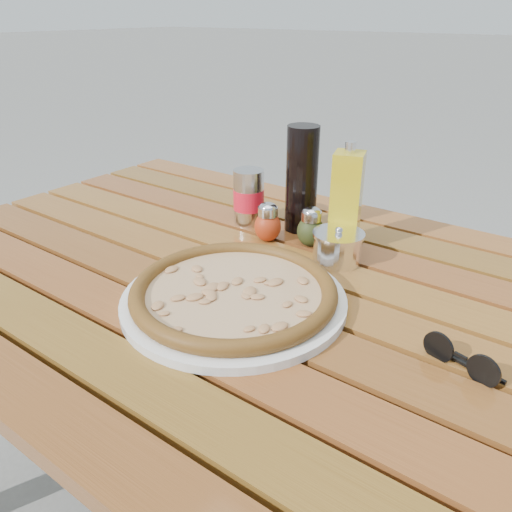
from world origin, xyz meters
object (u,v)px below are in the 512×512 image
Objects in this scene: plate at (234,299)px; parmesan_tin at (338,247)px; soda_can at (249,197)px; olive_oil_cruet at (346,201)px; sunglasses at (461,359)px; table at (250,311)px; oregano_shaker at (311,227)px; pepper_shaker at (268,223)px; pizza at (234,291)px; dark_bottle at (302,179)px.

parmesan_tin is (0.06, 0.23, 0.02)m from plate.
olive_oil_cruet is at bearing 2.79° from soda_can.
plate is 0.34m from sunglasses.
table is 6.67× the size of olive_oil_cruet.
plate is 3.08× the size of parmesan_tin.
olive_oil_cruet is at bearing 69.57° from table.
parmesan_tin reaches higher than table.
oregano_shaker reaches higher than parmesan_tin.
pepper_shaker reaches higher than table.
oregano_shaker is (-0.01, 0.26, 0.02)m from pizza.
pizza is at bearing -86.74° from oregano_shaker.
soda_can is (-0.09, 0.05, 0.02)m from pepper_shaker.
pepper_shaker is 0.16m from olive_oil_cruet.
table is at bearing -52.86° from soda_can.
plate is 4.39× the size of oregano_shaker.
pizza is at bearing -76.73° from dark_bottle.
oregano_shaker is 0.74× the size of sunglasses.
table is at bearing 112.25° from plate.
oregano_shaker is 0.17m from soda_can.
olive_oil_cruet is at bearing 108.81° from parmesan_tin.
dark_bottle is 1.98× the size of sunglasses.
soda_can reaches higher than table.
table is at bearing -66.98° from pepper_shaker.
oregano_shaker is at bearing -148.59° from olive_oil_cruet.
soda_can is at bearing 122.92° from plate.
parmesan_tin is (0.16, -0.00, -0.01)m from pepper_shaker.
pepper_shaker is at bearing 171.64° from sunglasses.
parmesan_tin is 1.05× the size of sunglasses.
table is 0.28m from olive_oil_cruet.
table is 11.67× the size of soda_can.
sunglasses is (0.38, -0.04, 0.09)m from table.
dark_bottle is at bearing 161.08° from sunglasses.
sunglasses is (0.28, -0.18, -0.01)m from parmesan_tin.
dark_bottle reaches higher than oregano_shaker.
oregano_shaker is at bearing 93.26° from pizza.
soda_can reaches higher than plate.
soda_can is at bearing -160.89° from dark_bottle.
plate is 0.31m from olive_oil_cruet.
soda_can is 1.08× the size of sunglasses.
pepper_shaker and oregano_shaker have the same top height.
oregano_shaker is at bearing 163.34° from sunglasses.
pepper_shaker is 0.09m from oregano_shaker.
pepper_shaker is 0.70× the size of parmesan_tin.
parmesan_tin reaches higher than plate.
pepper_shaker is (-0.06, 0.14, 0.11)m from table.
olive_oil_cruet is 1.89× the size of sunglasses.
oregano_shaker reaches higher than sunglasses.
parmesan_tin is at bearing -12.64° from soda_can.
dark_bottle reaches higher than plate.
soda_can is at bearing 122.92° from pizza.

